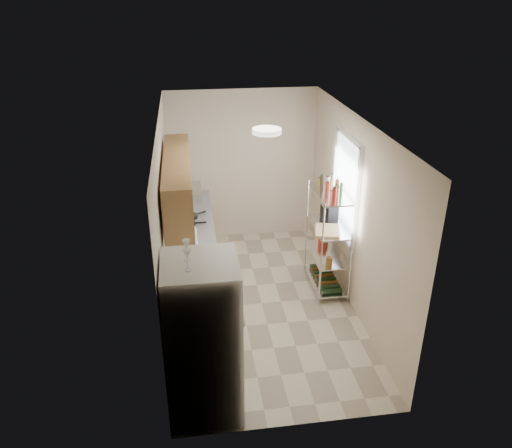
{
  "coord_description": "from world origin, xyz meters",
  "views": [
    {
      "loc": [
        -0.92,
        -5.83,
        4.06
      ],
      "look_at": [
        -0.05,
        0.25,
        1.13
      ],
      "focal_mm": 35.0,
      "sensor_mm": 36.0,
      "label": 1
    }
  ],
  "objects_px": {
    "frying_pan_large": "(187,224)",
    "cutting_board": "(327,231)",
    "rice_cooker": "(187,237)",
    "refrigerator": "(204,339)",
    "espresso_machine": "(329,211)"
  },
  "relations": [
    {
      "from": "rice_cooker",
      "to": "espresso_machine",
      "type": "xyz_separation_m",
      "value": [
        2.05,
        0.27,
        0.14
      ]
    },
    {
      "from": "rice_cooker",
      "to": "frying_pan_large",
      "type": "relative_size",
      "value": 1.14
    },
    {
      "from": "espresso_machine",
      "to": "refrigerator",
      "type": "bearing_deg",
      "value": -143.22
    },
    {
      "from": "frying_pan_large",
      "to": "cutting_board",
      "type": "bearing_deg",
      "value": -21.21
    },
    {
      "from": "cutting_board",
      "to": "espresso_machine",
      "type": "distance_m",
      "value": 0.4
    },
    {
      "from": "frying_pan_large",
      "to": "refrigerator",
      "type": "bearing_deg",
      "value": -87.97
    },
    {
      "from": "rice_cooker",
      "to": "cutting_board",
      "type": "relative_size",
      "value": 0.68
    },
    {
      "from": "refrigerator",
      "to": "cutting_board",
      "type": "distance_m",
      "value": 2.64
    },
    {
      "from": "espresso_machine",
      "to": "frying_pan_large",
      "type": "bearing_deg",
      "value": 156.63
    },
    {
      "from": "cutting_board",
      "to": "espresso_machine",
      "type": "height_order",
      "value": "espresso_machine"
    },
    {
      "from": "refrigerator",
      "to": "rice_cooker",
      "type": "xyz_separation_m",
      "value": [
        -0.13,
        2.01,
        0.13
      ]
    },
    {
      "from": "refrigerator",
      "to": "rice_cooker",
      "type": "height_order",
      "value": "refrigerator"
    },
    {
      "from": "refrigerator",
      "to": "espresso_machine",
      "type": "distance_m",
      "value": 3.0
    },
    {
      "from": "refrigerator",
      "to": "espresso_machine",
      "type": "xyz_separation_m",
      "value": [
        1.92,
        2.28,
        0.28
      ]
    },
    {
      "from": "refrigerator",
      "to": "espresso_machine",
      "type": "bearing_deg",
      "value": 49.92
    }
  ]
}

